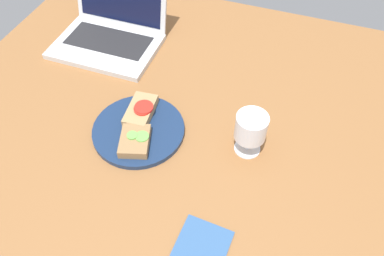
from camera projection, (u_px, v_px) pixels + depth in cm
name	position (u px, v px, depth cm)	size (l,w,h in cm)	color
wooden_table	(172.00, 147.00, 98.71)	(140.00, 140.00, 3.00)	brown
plate	(139.00, 130.00, 99.60)	(24.51, 24.51, 1.46)	navy
sandwich_with_tomato	(141.00, 111.00, 101.18)	(7.56, 12.22, 3.15)	#A88456
sandwich_with_cucumber	(135.00, 141.00, 94.82)	(9.78, 11.34, 2.82)	#937047
wine_glass	(251.00, 129.00, 90.41)	(7.88, 7.88, 12.18)	white
laptop	(111.00, 30.00, 121.86)	(33.03, 28.32, 22.26)	silver
napkin	(200.00, 252.00, 79.07)	(11.00, 13.95, 0.40)	#33598C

